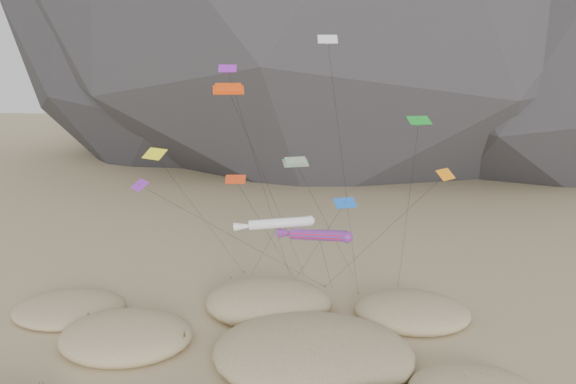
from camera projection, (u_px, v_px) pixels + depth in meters
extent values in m
ellipsoid|color=black|center=(553.00, 13.00, 137.18)|extent=(130.55, 126.41, 100.00)
ellipsoid|color=#CCB789|center=(126.00, 336.00, 52.48)|extent=(12.51, 10.63, 3.14)
ellipsoid|color=#CCB789|center=(313.00, 352.00, 49.31)|extent=(17.85, 15.17, 3.54)
ellipsoid|color=#CCB789|center=(268.00, 302.00, 59.70)|extent=(13.52, 11.49, 3.72)
ellipsoid|color=#CCB789|center=(412.00, 311.00, 57.89)|extent=(11.86, 10.08, 2.80)
ellipsoid|color=#CCB789|center=(69.00, 308.00, 58.96)|extent=(11.69, 9.94, 2.14)
ellipsoid|color=black|center=(152.00, 338.00, 51.91)|extent=(2.49, 2.13, 0.75)
ellipsoid|color=black|center=(172.00, 338.00, 52.12)|extent=(2.41, 2.06, 0.72)
ellipsoid|color=black|center=(299.00, 360.00, 47.46)|extent=(2.98, 2.55, 0.89)
ellipsoid|color=black|center=(346.00, 342.00, 50.68)|extent=(2.52, 2.16, 0.76)
ellipsoid|color=black|center=(273.00, 375.00, 45.50)|extent=(2.41, 2.06, 0.72)
ellipsoid|color=black|center=(248.00, 301.00, 59.58)|extent=(3.08, 2.63, 0.92)
ellipsoid|color=black|center=(279.00, 305.00, 58.69)|extent=(2.85, 2.44, 0.86)
ellipsoid|color=black|center=(420.00, 318.00, 56.19)|extent=(2.48, 2.12, 0.74)
ellipsoid|color=black|center=(396.00, 322.00, 55.48)|extent=(2.43, 2.08, 0.73)
ellipsoid|color=black|center=(75.00, 305.00, 59.74)|extent=(2.62, 2.25, 0.79)
ellipsoid|color=black|center=(84.00, 320.00, 56.48)|extent=(2.13, 1.82, 0.64)
cylinder|color=#3F2D1E|center=(261.00, 285.00, 66.00)|extent=(0.08, 0.08, 0.30)
cylinder|color=#3F2D1E|center=(292.00, 283.00, 66.74)|extent=(0.08, 0.08, 0.30)
cylinder|color=#3F2D1E|center=(300.00, 287.00, 65.39)|extent=(0.08, 0.08, 0.30)
cylinder|color=#3F2D1E|center=(325.00, 286.00, 65.76)|extent=(0.08, 0.08, 0.30)
cylinder|color=#3F2D1E|center=(358.00, 293.00, 63.71)|extent=(0.08, 0.08, 0.30)
cylinder|color=#3F2D1E|center=(244.00, 272.00, 70.27)|extent=(0.08, 0.08, 0.30)
cylinder|color=#3F2D1E|center=(398.00, 285.00, 66.05)|extent=(0.08, 0.08, 0.30)
cylinder|color=#3F2D1E|center=(231.00, 278.00, 68.38)|extent=(0.08, 0.08, 0.30)
cylinder|color=red|center=(318.00, 235.00, 50.51)|extent=(5.53, 3.03, 1.57)
sphere|color=red|center=(347.00, 237.00, 49.19)|extent=(1.06, 1.06, 1.06)
cone|color=red|center=(289.00, 233.00, 51.96)|extent=(2.45, 1.70, 1.13)
cylinder|color=black|center=(326.00, 265.00, 58.13)|extent=(1.01, 13.46, 10.52)
cylinder|color=white|center=(279.00, 223.00, 52.15)|extent=(5.76, 1.55, 1.30)
sphere|color=white|center=(310.00, 221.00, 52.12)|extent=(0.95, 0.95, 0.95)
cone|color=white|center=(246.00, 226.00, 52.18)|extent=(2.39, 1.07, 0.97)
cylinder|color=black|center=(263.00, 253.00, 60.85)|extent=(5.46, 14.87, 11.12)
cube|color=#E6400C|center=(228.00, 90.00, 53.95)|extent=(3.17, 1.86, 0.86)
cube|color=#E6400C|center=(228.00, 88.00, 53.90)|extent=(2.67, 1.50, 0.84)
cylinder|color=black|center=(271.00, 194.00, 61.93)|extent=(6.56, 11.94, 23.14)
cube|color=#EC4918|center=(296.00, 163.00, 54.55)|extent=(2.65, 1.80, 0.67)
cube|color=#EC4918|center=(296.00, 161.00, 54.50)|extent=(2.23, 1.47, 0.67)
cylinder|color=black|center=(328.00, 227.00, 61.77)|extent=(6.24, 11.90, 16.18)
cube|color=purple|center=(140.00, 185.00, 50.91)|extent=(2.13, 2.19, 0.77)
cube|color=purple|center=(140.00, 187.00, 50.95)|extent=(0.33, 0.33, 0.69)
cylinder|color=black|center=(244.00, 243.00, 58.35)|extent=(16.46, 13.76, 14.78)
cube|color=yellow|center=(155.00, 154.00, 54.10)|extent=(2.69, 2.23, 0.92)
cube|color=yellow|center=(155.00, 155.00, 54.13)|extent=(0.38, 0.38, 0.82)
cylinder|color=black|center=(205.00, 221.00, 62.20)|extent=(6.01, 13.49, 17.06)
cube|color=silver|center=(328.00, 39.00, 51.32)|extent=(1.91, 1.08, 0.80)
cube|color=silver|center=(328.00, 41.00, 51.35)|extent=(0.25, 0.31, 0.60)
cylinder|color=black|center=(345.00, 180.00, 57.53)|extent=(3.67, 6.92, 27.73)
cube|color=blue|center=(345.00, 203.00, 47.51)|extent=(2.08, 1.64, 0.69)
cube|color=blue|center=(345.00, 205.00, 47.54)|extent=(0.28, 0.27, 0.64)
cylinder|color=black|center=(314.00, 250.00, 57.13)|extent=(6.09, 16.04, 14.02)
cube|color=red|center=(235.00, 179.00, 51.46)|extent=(1.92, 1.11, 0.69)
cube|color=red|center=(235.00, 181.00, 51.50)|extent=(0.24, 0.21, 0.64)
cylinder|color=black|center=(272.00, 240.00, 58.44)|extent=(5.12, 11.51, 15.18)
cube|color=#179527|center=(419.00, 120.00, 53.53)|extent=(2.50, 1.91, 0.73)
cube|color=#179527|center=(419.00, 122.00, 53.57)|extent=(0.31, 0.26, 0.77)
cylinder|color=black|center=(407.00, 212.00, 59.80)|extent=(0.47, 8.30, 20.27)
cube|color=purple|center=(228.00, 68.00, 54.18)|extent=(1.85, 1.12, 0.73)
cube|color=purple|center=(228.00, 70.00, 54.22)|extent=(0.24, 0.27, 0.58)
cylinder|color=black|center=(263.00, 187.00, 60.47)|extent=(5.59, 7.89, 25.11)
cube|color=orange|center=(446.00, 174.00, 50.07)|extent=(1.97, 2.08, 0.85)
cube|color=orange|center=(446.00, 176.00, 50.10)|extent=(0.38, 0.37, 0.64)
cylinder|color=black|center=(377.00, 238.00, 57.92)|extent=(11.08, 11.43, 15.89)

